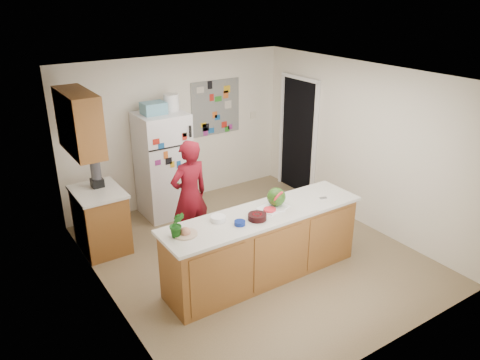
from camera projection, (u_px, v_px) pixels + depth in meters
floor at (253, 255)px, 6.60m from camera, size 4.00×4.50×0.02m
wall_back at (177, 131)px, 7.86m from camera, size 4.00×0.02×2.50m
wall_left at (103, 210)px, 5.09m from camera, size 0.02×4.50×2.50m
wall_right at (362, 145)px, 7.14m from camera, size 0.02×4.50×2.50m
ceiling at (255, 75)px, 5.63m from camera, size 4.00×4.50×0.02m
doorway at (298, 136)px, 8.33m from camera, size 0.03×0.85×2.04m
peninsula_base at (263, 247)px, 5.94m from camera, size 2.60×0.62×0.88m
peninsula_top at (264, 214)px, 5.76m from camera, size 2.68×0.70×0.04m
side_counter_base at (101, 221)px, 6.61m from camera, size 0.60×0.80×0.86m
side_counter_top at (97, 192)px, 6.44m from camera, size 0.64×0.84×0.04m
upper_cabinets at (79, 122)px, 5.94m from camera, size 0.35×1.00×0.80m
refrigerator at (164, 165)px, 7.49m from camera, size 0.75×0.70×1.70m
fridge_top_bin at (154, 108)px, 7.08m from camera, size 0.35×0.28×0.18m
photo_collage at (216, 108)px, 8.11m from camera, size 0.95×0.01×0.95m
person at (190, 195)px, 6.51m from camera, size 0.62×0.45×1.61m
blender_appliance at (96, 174)px, 6.48m from camera, size 0.14×0.14×0.38m
cutting_board at (273, 208)px, 5.88m from camera, size 0.42×0.35×0.01m
watermelon at (276, 197)px, 5.87m from camera, size 0.24×0.24×0.24m
watermelon_slice at (270, 210)px, 5.79m from camera, size 0.16×0.16×0.02m
cherry_bowl at (257, 217)px, 5.58m from camera, size 0.23×0.23×0.07m
white_bowl at (218, 219)px, 5.55m from camera, size 0.19×0.19×0.06m
cobalt_bowl at (240, 223)px, 5.45m from camera, size 0.17×0.17×0.05m
plate at (185, 234)px, 5.25m from camera, size 0.28×0.28×0.02m
paper_towel at (277, 210)px, 5.81m from camera, size 0.19×0.17×0.02m
keys at (323, 198)px, 6.14m from camera, size 0.10×0.07×0.01m
potted_plant at (177, 224)px, 5.15m from camera, size 0.21×0.20×0.31m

